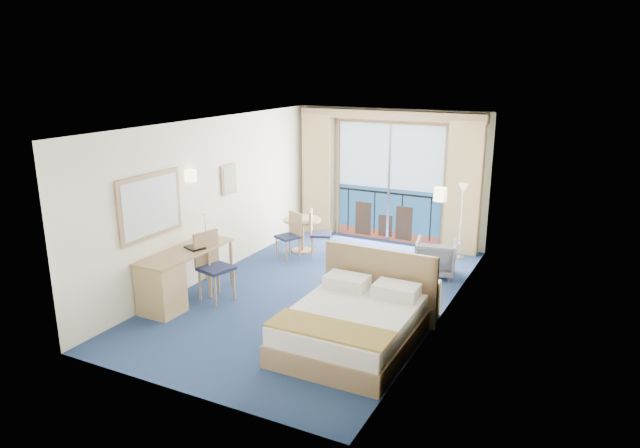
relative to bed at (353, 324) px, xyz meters
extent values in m
plane|color=navy|center=(-1.21, 1.37, -0.29)|extent=(6.50, 6.50, 0.00)
cube|color=white|center=(-1.21, 4.63, 1.06)|extent=(4.00, 0.02, 2.70)
cube|color=white|center=(-1.21, -1.89, 1.06)|extent=(4.00, 0.02, 2.70)
cube|color=white|center=(-3.22, 1.37, 1.06)|extent=(0.02, 6.50, 2.70)
cube|color=white|center=(0.80, 1.37, 1.06)|extent=(0.02, 6.50, 2.70)
cube|color=silver|center=(-1.21, 1.37, 2.42)|extent=(4.00, 6.50, 0.02)
cube|color=navy|center=(-1.21, 4.59, 0.27)|extent=(2.20, 0.02, 1.08)
cube|color=#A3BBD6|center=(-1.21, 4.59, 1.47)|extent=(2.20, 0.02, 1.32)
cube|color=brown|center=(-1.21, 4.59, -0.19)|extent=(2.20, 0.02, 0.20)
cube|color=black|center=(-1.21, 4.58, 0.71)|extent=(2.20, 0.02, 0.04)
cube|color=tan|center=(-1.21, 4.58, 2.17)|extent=(2.36, 0.03, 0.12)
cube|color=tan|center=(-2.36, 4.58, 0.91)|extent=(0.06, 0.03, 2.40)
cube|color=tan|center=(-0.06, 4.58, 0.91)|extent=(0.06, 0.03, 2.40)
cube|color=silver|center=(-1.21, 4.57, 0.91)|extent=(0.05, 0.02, 2.40)
cube|color=#342117|center=(-0.86, 4.58, 0.11)|extent=(0.35, 0.02, 0.70)
cube|color=#342117|center=(-1.76, 4.58, 0.11)|extent=(0.35, 0.02, 0.70)
cube|color=#342117|center=(-1.26, 4.58, 0.01)|extent=(0.30, 0.02, 0.45)
cube|color=black|center=(-2.11, 4.58, 0.26)|extent=(0.02, 0.01, 0.90)
cube|color=black|center=(-1.51, 4.58, 0.26)|extent=(0.03, 0.01, 0.90)
cube|color=black|center=(-0.91, 4.58, 0.26)|extent=(0.03, 0.01, 0.90)
cube|color=black|center=(-0.31, 4.58, 0.26)|extent=(0.02, 0.01, 0.90)
cube|color=tan|center=(-2.76, 4.44, 0.98)|extent=(0.65, 0.22, 2.55)
cube|color=tan|center=(0.34, 4.44, 0.98)|extent=(0.65, 0.22, 2.55)
cube|color=tan|center=(-1.21, 4.47, 2.29)|extent=(3.80, 0.25, 0.18)
cube|color=tan|center=(-3.19, -0.13, 1.26)|extent=(0.04, 1.25, 0.95)
cube|color=silver|center=(-3.17, -0.13, 1.26)|extent=(0.01, 1.12, 0.82)
cube|color=tan|center=(-3.19, 1.82, 1.31)|extent=(0.03, 0.42, 0.52)
cube|color=gray|center=(-3.17, 1.82, 1.31)|extent=(0.01, 0.34, 0.44)
cylinder|color=#FFEAB2|center=(-3.15, 0.77, 1.56)|extent=(0.18, 0.18, 0.18)
cylinder|color=#FFEAB2|center=(0.73, 1.22, 1.56)|extent=(0.18, 0.18, 0.18)
cube|color=tan|center=(0.00, -0.08, -0.15)|extent=(1.53, 1.92, 0.29)
cube|color=white|center=(0.00, -0.08, 0.11)|extent=(1.47, 1.86, 0.24)
cube|color=#B69946|center=(0.00, -0.71, 0.25)|extent=(1.51, 0.53, 0.03)
cube|color=white|center=(-0.36, 0.61, 0.32)|extent=(0.59, 0.38, 0.17)
cube|color=white|center=(0.36, 0.61, 0.32)|extent=(0.59, 0.38, 0.17)
cube|color=tan|center=(0.00, 0.92, 0.23)|extent=(1.68, 0.06, 1.05)
cube|color=tan|center=(0.56, 1.23, -0.02)|extent=(0.42, 0.40, 0.55)
cube|color=white|center=(0.58, 1.26, 0.29)|extent=(0.19, 0.16, 0.08)
imported|color=#4E515F|center=(0.24, 3.03, 0.02)|extent=(0.80, 0.82, 0.63)
cylinder|color=silver|center=(0.40, 4.10, -0.28)|extent=(0.20, 0.20, 0.03)
cylinder|color=silver|center=(0.40, 4.10, 0.38)|extent=(0.02, 0.02, 1.35)
cone|color=white|center=(0.40, 4.10, 1.06)|extent=(0.18, 0.18, 0.16)
cube|color=tan|center=(-2.91, 0.24, 0.49)|extent=(0.59, 1.71, 0.04)
cube|color=tan|center=(-2.91, -0.35, 0.08)|extent=(0.56, 0.51, 0.76)
cylinder|color=tan|center=(-3.17, 0.45, 0.08)|extent=(0.05, 0.05, 0.76)
cylinder|color=tan|center=(-2.65, 0.45, 0.08)|extent=(0.05, 0.05, 0.76)
cylinder|color=tan|center=(-3.17, 1.04, 0.08)|extent=(0.05, 0.05, 0.76)
cylinder|color=tan|center=(-2.65, 1.04, 0.08)|extent=(0.05, 0.05, 0.76)
cube|color=#1C2242|center=(-2.49, 0.43, 0.22)|extent=(0.55, 0.55, 0.05)
cube|color=tan|center=(-2.71, 0.49, 0.50)|extent=(0.15, 0.45, 0.54)
cylinder|color=tan|center=(-2.36, 0.21, -0.05)|extent=(0.04, 0.04, 0.49)
cylinder|color=tan|center=(-2.27, 0.57, -0.05)|extent=(0.04, 0.04, 0.49)
cylinder|color=tan|center=(-2.72, 0.30, -0.05)|extent=(0.04, 0.04, 0.49)
cylinder|color=tan|center=(-2.63, 0.66, -0.05)|extent=(0.04, 0.04, 0.49)
cube|color=black|center=(-2.84, 0.37, 0.52)|extent=(0.37, 0.32, 0.03)
cylinder|color=silver|center=(-2.96, 0.81, 0.54)|extent=(0.12, 0.12, 0.02)
cylinder|color=silver|center=(-2.96, 0.81, 0.73)|extent=(0.02, 0.02, 0.40)
cone|color=white|center=(-2.96, 0.81, 0.92)|extent=(0.11, 0.11, 0.10)
cylinder|color=tan|center=(-2.45, 3.12, 0.34)|extent=(0.73, 0.73, 0.04)
cylinder|color=tan|center=(-2.45, 3.12, 0.02)|extent=(0.07, 0.07, 0.64)
cylinder|color=tan|center=(-2.45, 3.12, -0.28)|extent=(0.40, 0.40, 0.03)
cube|color=#1C2242|center=(-1.99, 3.03, 0.14)|extent=(0.51, 0.51, 0.05)
cube|color=tan|center=(-2.16, 2.96, 0.38)|extent=(0.19, 0.37, 0.46)
cylinder|color=tan|center=(-1.79, 2.95, -0.09)|extent=(0.03, 0.03, 0.41)
cylinder|color=tan|center=(-1.91, 3.23, -0.09)|extent=(0.03, 0.03, 0.41)
cylinder|color=tan|center=(-2.08, 2.82, -0.09)|extent=(0.03, 0.03, 0.41)
cylinder|color=tan|center=(-2.20, 3.11, -0.09)|extent=(0.03, 0.03, 0.41)
cube|color=#1C2242|center=(-2.48, 2.62, 0.13)|extent=(0.50, 0.50, 0.04)
cube|color=tan|center=(-2.41, 2.79, 0.36)|extent=(0.36, 0.19, 0.45)
cylinder|color=tan|center=(-2.69, 2.55, -0.09)|extent=(0.03, 0.03, 0.40)
cylinder|color=tan|center=(-2.41, 2.42, -0.09)|extent=(0.03, 0.03, 0.40)
cylinder|color=tan|center=(-2.56, 2.83, -0.09)|extent=(0.03, 0.03, 0.40)
cylinder|color=tan|center=(-2.28, 2.70, -0.09)|extent=(0.03, 0.03, 0.40)
camera|label=1|loc=(2.66, -6.22, 3.25)|focal=32.00mm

